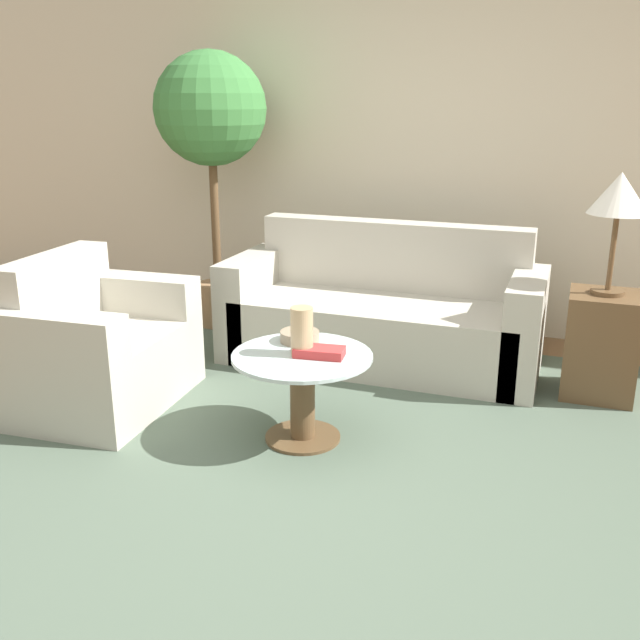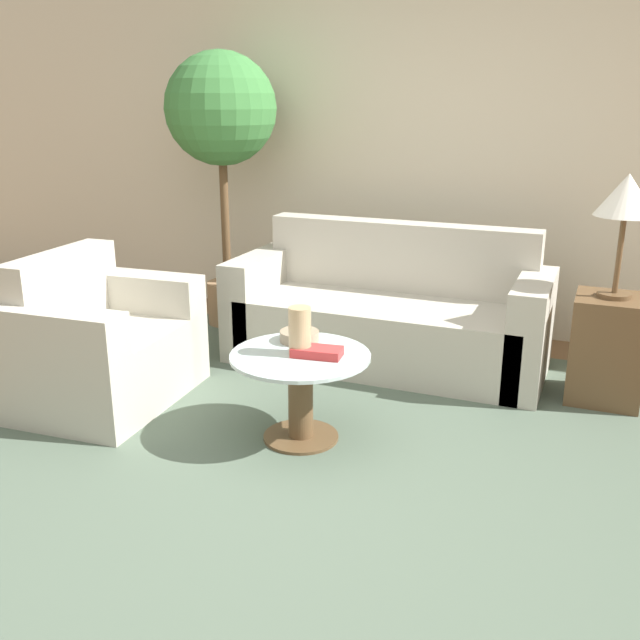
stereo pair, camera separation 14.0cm
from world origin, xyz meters
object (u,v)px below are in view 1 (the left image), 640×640
(potted_plant, at_px, (211,122))
(vase, at_px, (302,331))
(book_stack, at_px, (319,352))
(coffee_table, at_px, (302,385))
(table_lamp, at_px, (619,198))
(armchair, at_px, (95,353))
(bowl, at_px, (300,336))
(sofa_main, at_px, (383,316))

(potted_plant, bearing_deg, vase, -50.44)
(book_stack, bearing_deg, potted_plant, 124.50)
(coffee_table, relative_size, table_lamp, 1.04)
(armchair, bearing_deg, bowl, -86.39)
(armchair, height_order, coffee_table, armchair)
(armchair, xyz_separation_m, table_lamp, (2.61, 1.07, 0.83))
(potted_plant, relative_size, bowl, 9.82)
(vase, bearing_deg, sofa_main, 86.80)
(potted_plant, xyz_separation_m, bowl, (1.19, -1.36, -0.99))
(coffee_table, relative_size, bowl, 3.45)
(table_lamp, xyz_separation_m, potted_plant, (-2.64, 0.44, 0.34))
(armchair, xyz_separation_m, book_stack, (1.32, -0.02, 0.18))
(sofa_main, relative_size, coffee_table, 2.87)
(vase, height_order, bowl, vase)
(table_lamp, distance_m, potted_plant, 2.70)
(armchair, distance_m, vase, 1.27)
(vase, height_order, book_stack, vase)
(coffee_table, bearing_deg, vase, -75.43)
(vase, xyz_separation_m, book_stack, (0.08, 0.01, -0.10))
(armchair, xyz_separation_m, potted_plant, (-0.04, 1.51, 1.17))
(sofa_main, height_order, armchair, sofa_main)
(sofa_main, xyz_separation_m, coffee_table, (-0.07, -1.24, 0.00))
(sofa_main, relative_size, book_stack, 7.84)
(potted_plant, distance_m, vase, 2.19)
(potted_plant, bearing_deg, bowl, -48.86)
(coffee_table, height_order, potted_plant, potted_plant)
(armchair, bearing_deg, potted_plant, -2.06)
(vase, xyz_separation_m, bowl, (-0.08, 0.18, -0.09))
(bowl, xyz_separation_m, book_stack, (0.17, -0.17, -0.01))
(sofa_main, distance_m, armchair, 1.78)
(coffee_table, height_order, vase, vase)
(vase, distance_m, bowl, 0.22)
(table_lamp, distance_m, bowl, 1.84)
(book_stack, bearing_deg, bowl, 127.91)
(potted_plant, relative_size, book_stack, 7.76)
(book_stack, bearing_deg, coffee_table, 175.96)
(coffee_table, xyz_separation_m, book_stack, (0.09, 0.00, 0.18))
(sofa_main, bearing_deg, vase, -93.20)
(coffee_table, xyz_separation_m, potted_plant, (-1.27, 1.54, 1.18))
(table_lamp, bearing_deg, book_stack, -139.64)
(potted_plant, bearing_deg, coffee_table, -50.36)
(coffee_table, distance_m, vase, 0.28)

